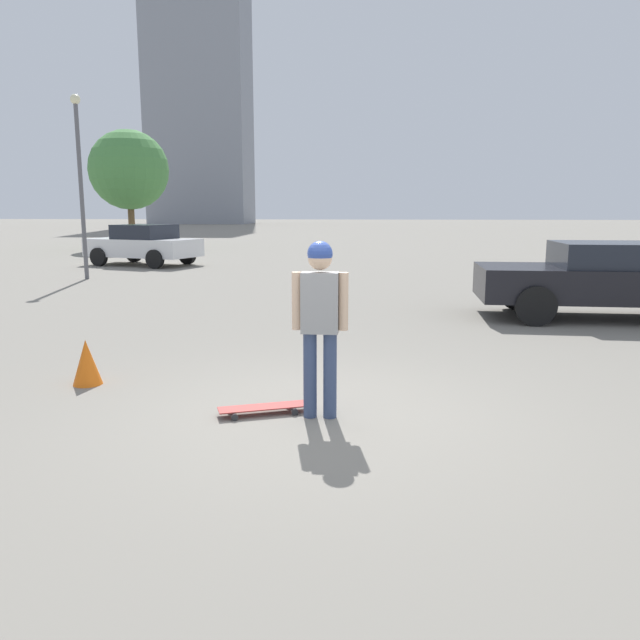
{
  "coord_description": "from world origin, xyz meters",
  "views": [
    {
      "loc": [
        -5.96,
        -0.5,
        2.07
      ],
      "look_at": [
        0.0,
        0.0,
        0.99
      ],
      "focal_mm": 35.0,
      "sensor_mm": 36.0,
      "label": 1
    }
  ],
  "objects_px": {
    "car_parked_near": "(608,278)",
    "car_parked_far": "(144,244)",
    "person": "(320,311)",
    "traffic_cone": "(87,362)",
    "skateboard": "(263,408)"
  },
  "relations": [
    {
      "from": "car_parked_near",
      "to": "car_parked_far",
      "type": "relative_size",
      "value": 1.08
    },
    {
      "from": "person",
      "to": "traffic_cone",
      "type": "bearing_deg",
      "value": 162.97
    },
    {
      "from": "car_parked_near",
      "to": "traffic_cone",
      "type": "distance_m",
      "value": 9.33
    },
    {
      "from": "person",
      "to": "traffic_cone",
      "type": "distance_m",
      "value": 3.11
    },
    {
      "from": "skateboard",
      "to": "car_parked_near",
      "type": "xyz_separation_m",
      "value": [
        6.06,
        -5.5,
        0.7
      ]
    },
    {
      "from": "car_parked_far",
      "to": "car_parked_near",
      "type": "bearing_deg",
      "value": 160.04
    },
    {
      "from": "car_parked_near",
      "to": "traffic_cone",
      "type": "relative_size",
      "value": 8.76
    },
    {
      "from": "skateboard",
      "to": "car_parked_far",
      "type": "distance_m",
      "value": 17.8
    },
    {
      "from": "car_parked_near",
      "to": "skateboard",
      "type": "bearing_deg",
      "value": 49.98
    },
    {
      "from": "person",
      "to": "car_parked_near",
      "type": "distance_m",
      "value": 7.83
    },
    {
      "from": "person",
      "to": "skateboard",
      "type": "bearing_deg",
      "value": 177.56
    },
    {
      "from": "person",
      "to": "car_parked_near",
      "type": "bearing_deg",
      "value": 52.33
    },
    {
      "from": "car_parked_near",
      "to": "traffic_cone",
      "type": "xyz_separation_m",
      "value": [
        -5.16,
        7.76,
        -0.5
      ]
    },
    {
      "from": "traffic_cone",
      "to": "person",
      "type": "bearing_deg",
      "value": -108.23
    },
    {
      "from": "car_parked_near",
      "to": "person",
      "type": "bearing_deg",
      "value": 53.35
    }
  ]
}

